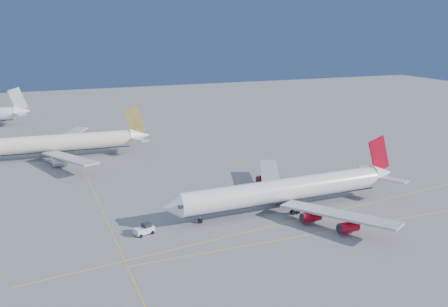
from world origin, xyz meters
TOP-DOWN VIEW (x-y plane):
  - ground at (0.00, 0.00)m, footprint 500.00×500.00m
  - taxiway_lines at (-14.71, 6.34)m, footprint 118.86×140.00m
  - airliner_virgin at (1.38, 1.23)m, footprint 62.10×55.80m
  - airliner_etihad at (-46.18, 70.21)m, footprint 61.29×56.56m
  - pushback_tug at (-33.74, -0.91)m, footprint 4.48×3.48m

SIDE VIEW (x-z plane):
  - ground at x=0.00m, z-range 0.00..0.00m
  - taxiway_lines at x=-14.71m, z-range 0.00..0.02m
  - pushback_tug at x=-33.74m, z-range -0.08..2.19m
  - airliner_virgin at x=1.38m, z-range -3.04..12.29m
  - airliner_etihad at x=-46.18m, z-range -3.13..12.87m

